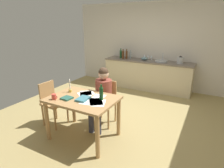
# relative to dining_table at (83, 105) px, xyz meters

# --- Properties ---
(ground_plane) EXTENTS (5.20, 5.20, 0.04)m
(ground_plane) POSITION_rel_dining_table_xyz_m (0.16, 0.87, -0.67)
(ground_plane) COLOR tan
(wall_back) EXTENTS (5.20, 0.12, 2.60)m
(wall_back) POSITION_rel_dining_table_xyz_m (0.16, 3.47, 0.65)
(wall_back) COLOR silver
(wall_back) RESTS_ON ground
(kitchen_counter) EXTENTS (2.68, 0.64, 0.90)m
(kitchen_counter) POSITION_rel_dining_table_xyz_m (0.16, 3.11, -0.19)
(kitchen_counter) COLOR beige
(kitchen_counter) RESTS_ON ground
(dining_table) EXTENTS (1.16, 0.84, 0.77)m
(dining_table) POSITION_rel_dining_table_xyz_m (0.00, 0.00, 0.00)
(dining_table) COLOR tan
(dining_table) RESTS_ON ground
(chair_at_table) EXTENTS (0.42, 0.42, 0.88)m
(chair_at_table) POSITION_rel_dining_table_xyz_m (0.08, 0.66, -0.15)
(chair_at_table) COLOR tan
(chair_at_table) RESTS_ON ground
(person_seated) EXTENTS (0.34, 0.60, 1.19)m
(person_seated) POSITION_rel_dining_table_xyz_m (0.08, 0.51, 0.03)
(person_seated) COLOR brown
(person_seated) RESTS_ON ground
(chair_side_empty) EXTENTS (0.42, 0.42, 0.88)m
(chair_side_empty) POSITION_rel_dining_table_xyz_m (-0.84, 0.10, -0.15)
(chair_side_empty) COLOR tan
(chair_side_empty) RESTS_ON ground
(coffee_mug) EXTENTS (0.11, 0.08, 0.09)m
(coffee_mug) POSITION_rel_dining_table_xyz_m (-0.38, -0.27, 0.17)
(coffee_mug) COLOR #D84C3F
(coffee_mug) RESTS_ON dining_table
(candlestick) EXTENTS (0.06, 0.06, 0.25)m
(candlestick) POSITION_rel_dining_table_xyz_m (-0.38, 0.13, 0.19)
(candlestick) COLOR gold
(candlestick) RESTS_ON dining_table
(book_magazine) EXTENTS (0.18, 0.18, 0.03)m
(book_magazine) POSITION_rel_dining_table_xyz_m (-0.21, -0.16, 0.14)
(book_magazine) COLOR #285A4D
(book_magazine) RESTS_ON dining_table
(book_cookery) EXTENTS (0.19, 0.26, 0.03)m
(book_cookery) POSITION_rel_dining_table_xyz_m (0.05, -0.06, 0.14)
(book_cookery) COLOR teal
(book_cookery) RESTS_ON dining_table
(paper_letter) EXTENTS (0.27, 0.33, 0.00)m
(paper_letter) POSITION_rel_dining_table_xyz_m (0.16, -0.07, 0.12)
(paper_letter) COLOR white
(paper_letter) RESTS_ON dining_table
(paper_bill) EXTENTS (0.35, 0.36, 0.00)m
(paper_bill) POSITION_rel_dining_table_xyz_m (0.29, -0.02, 0.12)
(paper_bill) COLOR white
(paper_bill) RESTS_ON dining_table
(paper_envelope) EXTENTS (0.25, 0.32, 0.00)m
(paper_envelope) POSITION_rel_dining_table_xyz_m (0.22, 0.16, 0.12)
(paper_envelope) COLOR white
(paper_envelope) RESTS_ON dining_table
(paper_receipt) EXTENTS (0.31, 0.35, 0.00)m
(paper_receipt) POSITION_rel_dining_table_xyz_m (0.35, -0.04, 0.12)
(paper_receipt) COLOR white
(paper_receipt) RESTS_ON dining_table
(paper_notice) EXTENTS (0.35, 0.36, 0.00)m
(paper_notice) POSITION_rel_dining_table_xyz_m (-0.08, 0.21, 0.12)
(paper_notice) COLOR white
(paper_notice) RESTS_ON dining_table
(paper_flyer) EXTENTS (0.35, 0.36, 0.00)m
(paper_flyer) POSITION_rel_dining_table_xyz_m (-0.07, 0.21, 0.12)
(paper_flyer) COLOR white
(paper_flyer) RESTS_ON dining_table
(wine_bottle_on_table) EXTENTS (0.07, 0.07, 0.26)m
(wine_bottle_on_table) POSITION_rel_dining_table_xyz_m (0.32, 0.10, 0.24)
(wine_bottle_on_table) COLOR #194C23
(wine_bottle_on_table) RESTS_ON dining_table
(sink_unit) EXTENTS (0.36, 0.36, 0.24)m
(sink_unit) POSITION_rel_dining_table_xyz_m (0.55, 3.11, 0.28)
(sink_unit) COLOR #B2B7BC
(sink_unit) RESTS_ON kitchen_counter
(bottle_oil) EXTENTS (0.07, 0.07, 0.31)m
(bottle_oil) POSITION_rel_dining_table_xyz_m (-0.77, 3.10, 0.38)
(bottle_oil) COLOR #194C23
(bottle_oil) RESTS_ON kitchen_counter
(bottle_vinegar) EXTENTS (0.07, 0.07, 0.30)m
(bottle_vinegar) POSITION_rel_dining_table_xyz_m (-0.65, 3.03, 0.38)
(bottle_vinegar) COLOR #593319
(bottle_vinegar) RESTS_ON kitchen_counter
(bottle_wine_red) EXTENTS (0.07, 0.07, 0.31)m
(bottle_wine_red) POSITION_rel_dining_table_xyz_m (-0.54, 3.05, 0.39)
(bottle_wine_red) COLOR #593319
(bottle_wine_red) RESTS_ON kitchen_counter
(bottle_sauce) EXTENTS (0.06, 0.06, 0.27)m
(bottle_sauce) POSITION_rel_dining_table_xyz_m (-0.45, 3.16, 0.37)
(bottle_sauce) COLOR #8C999E
(bottle_sauce) RESTS_ON kitchen_counter
(mixing_bowl) EXTENTS (0.20, 0.20, 0.09)m
(mixing_bowl) POSITION_rel_dining_table_xyz_m (0.03, 3.13, 0.30)
(mixing_bowl) COLOR #668C99
(mixing_bowl) RESTS_ON kitchen_counter
(stovetop_kettle) EXTENTS (0.18, 0.18, 0.22)m
(stovetop_kettle) POSITION_rel_dining_table_xyz_m (1.08, 3.11, 0.35)
(stovetop_kettle) COLOR #B7BABF
(stovetop_kettle) RESTS_ON kitchen_counter
(wine_glass_near_sink) EXTENTS (0.07, 0.07, 0.15)m
(wine_glass_near_sink) POSITION_rel_dining_table_xyz_m (0.21, 3.26, 0.36)
(wine_glass_near_sink) COLOR silver
(wine_glass_near_sink) RESTS_ON kitchen_counter
(wine_glass_by_kettle) EXTENTS (0.07, 0.07, 0.15)m
(wine_glass_by_kettle) POSITION_rel_dining_table_xyz_m (0.10, 3.26, 0.36)
(wine_glass_by_kettle) COLOR silver
(wine_glass_by_kettle) RESTS_ON kitchen_counter
(wine_glass_back_left) EXTENTS (0.07, 0.07, 0.15)m
(wine_glass_back_left) POSITION_rel_dining_table_xyz_m (-0.02, 3.26, 0.36)
(wine_glass_back_left) COLOR silver
(wine_glass_back_left) RESTS_ON kitchen_counter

